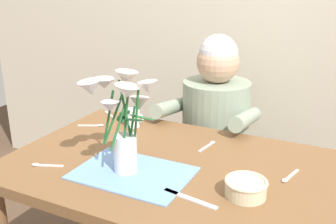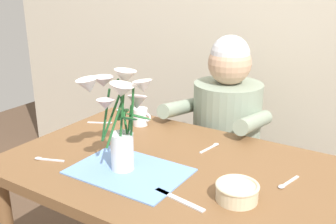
% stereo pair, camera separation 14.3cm
% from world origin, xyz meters
% --- Properties ---
extents(wood_panel_backdrop, '(4.00, 0.10, 2.50)m').
position_xyz_m(wood_panel_backdrop, '(0.00, 1.05, 1.25)').
color(wood_panel_backdrop, beige).
rests_on(wood_panel_backdrop, ground_plane).
extents(dining_table, '(1.20, 0.80, 0.74)m').
position_xyz_m(dining_table, '(0.00, 0.00, 0.64)').
color(dining_table, brown).
rests_on(dining_table, ground_plane).
extents(seated_person, '(0.45, 0.47, 1.14)m').
position_xyz_m(seated_person, '(-0.04, 0.62, 0.56)').
color(seated_person, '#4C4C56').
rests_on(seated_person, ground_plane).
extents(striped_placemat, '(0.40, 0.28, 0.00)m').
position_xyz_m(striped_placemat, '(-0.08, -0.13, 0.74)').
color(striped_placemat, '#6B93D1').
rests_on(striped_placemat, dining_table).
extents(flower_vase, '(0.28, 0.21, 0.36)m').
position_xyz_m(flower_vase, '(-0.12, -0.13, 0.96)').
color(flower_vase, silver).
rests_on(flower_vase, dining_table).
extents(ceramic_bowl, '(0.14, 0.14, 0.06)m').
position_xyz_m(ceramic_bowl, '(0.31, -0.10, 0.77)').
color(ceramic_bowl, beige).
rests_on(ceramic_bowl, dining_table).
extents(dinner_knife, '(0.19, 0.05, 0.00)m').
position_xyz_m(dinner_knife, '(0.16, -0.20, 0.74)').
color(dinner_knife, silver).
rests_on(dinner_knife, dining_table).
extents(ceramic_mug, '(0.09, 0.07, 0.08)m').
position_xyz_m(ceramic_mug, '(-0.32, 0.27, 0.78)').
color(ceramic_mug, silver).
rests_on(ceramic_mug, dining_table).
extents(spoon_0, '(0.04, 0.12, 0.01)m').
position_xyz_m(spoon_0, '(0.41, 0.07, 0.74)').
color(spoon_0, silver).
rests_on(spoon_0, dining_table).
extents(spoon_1, '(0.04, 0.12, 0.01)m').
position_xyz_m(spoon_1, '(0.07, 0.22, 0.74)').
color(spoon_1, silver).
rests_on(spoon_1, dining_table).
extents(spoon_2, '(0.11, 0.06, 0.01)m').
position_xyz_m(spoon_2, '(-0.48, 0.19, 0.74)').
color(spoon_2, silver).
rests_on(spoon_2, dining_table).
extents(spoon_3, '(0.12, 0.06, 0.01)m').
position_xyz_m(spoon_3, '(-0.41, -0.22, 0.74)').
color(spoon_3, silver).
rests_on(spoon_3, dining_table).
extents(spoon_4, '(0.11, 0.08, 0.01)m').
position_xyz_m(spoon_4, '(-0.52, 0.36, 0.74)').
color(spoon_4, silver).
rests_on(spoon_4, dining_table).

